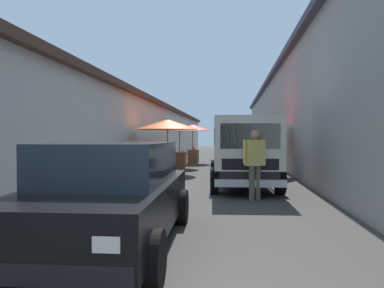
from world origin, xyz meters
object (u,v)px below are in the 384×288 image
Objects in this scene: fruit_stall_near_left at (193,133)px; plastic_stool at (168,170)px; hatchback_car at (111,193)px; fruit_stall_far_left at (255,127)px; delivery_truck at (245,154)px; fruit_stall_far_right at (167,129)px; vendor_by_crates at (255,159)px; fruit_stall_mid_lane at (179,133)px.

fruit_stall_near_left reaches higher than plastic_stool.
fruit_stall_near_left is at bearing 2.29° from hatchback_car.
fruit_stall_far_left is 4.56m from delivery_truck.
fruit_stall_far_left is 1.00× the size of fruit_stall_far_right.
vendor_by_crates is at bearing -144.25° from plastic_stool.
fruit_stall_far_left reaches higher than plastic_stool.
fruit_stall_far_right reaches higher than fruit_stall_near_left.
fruit_stall_mid_lane is 7.91m from delivery_truck.
fruit_stall_far_left is at bearing -14.93° from hatchback_car.
fruit_stall_near_left is 5.42× the size of plastic_stool.
fruit_stall_mid_lane is at bearing 22.46° from delivery_truck.
fruit_stall_near_left is 1.39× the size of vendor_by_crates.
fruit_stall_near_left is 8.00m from plastic_stool.
fruit_stall_far_right is 5.46m from delivery_truck.
vendor_by_crates reaches higher than hatchback_car.
fruit_stall_mid_lane is 5.02m from plastic_stool.
fruit_stall_mid_lane is at bearing 51.37° from fruit_stall_far_left.
delivery_truck is at bearing -132.46° from plastic_stool.
fruit_stall_far_left is 4.56m from fruit_stall_mid_lane.
fruit_stall_mid_lane is 9.42m from vendor_by_crates.
fruit_stall_far_right is at bearing 11.55° from plastic_stool.
fruit_stall_far_right is 9.89m from hatchback_car.
fruit_stall_far_right reaches higher than vendor_by_crates.
fruit_stall_mid_lane reaches higher than hatchback_car.
hatchback_car is 9.12× the size of plastic_stool.
hatchback_car is (-9.77, -1.04, -1.14)m from fruit_stall_far_right.
fruit_stall_mid_lane is 5.34× the size of plastic_stool.
fruit_stall_far_left is 6.06× the size of plastic_stool.
hatchback_car is at bearing -175.26° from plastic_stool.
fruit_stall_far_right is at bearing 28.91° from vendor_by_crates.
fruit_stall_far_right is at bearing 175.98° from fruit_stall_near_left.
fruit_stall_mid_lane is 0.46× the size of delivery_truck.
vendor_by_crates is 5.00m from plastic_stool.
fruit_stall_far_right is 6.06× the size of plastic_stool.
plastic_stool is (-4.80, -0.30, -1.42)m from fruit_stall_mid_lane.
fruit_stall_far_left is at bearing -151.31° from fruit_stall_near_left.
vendor_by_crates reaches higher than plastic_stool.
fruit_stall_far_right is (-0.02, 3.65, -0.08)m from fruit_stall_far_left.
delivery_truck is at bearing -21.01° from hatchback_car.
fruit_stall_far_left is 0.53× the size of delivery_truck.
fruit_stall_far_left is 10.20m from hatchback_car.
delivery_truck is (-10.34, -2.68, -0.72)m from fruit_stall_near_left.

